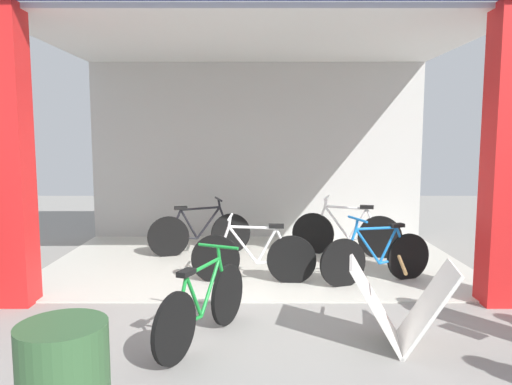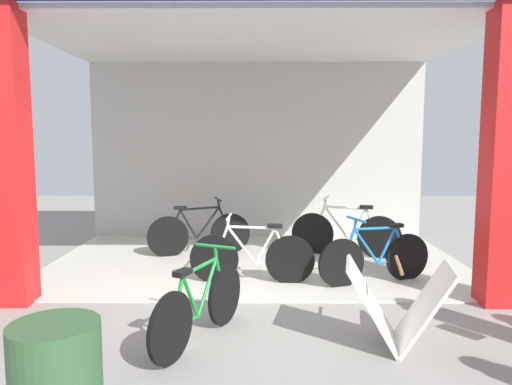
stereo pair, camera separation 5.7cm
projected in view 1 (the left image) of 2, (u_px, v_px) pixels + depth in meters
The scene contains 8 objects.
ground_plane at pixel (256, 303), 5.37m from camera, with size 20.07×20.07×0.00m, color gray.
shop_facade at pixel (256, 116), 6.95m from camera, with size 6.23×3.94×4.04m.
bicycle_inside_0 at pixel (345, 233), 7.45m from camera, with size 1.64×0.57×0.93m.
bicycle_inside_1 at pixel (198, 233), 7.53m from camera, with size 1.58×0.56×0.90m.
bicycle_inside_2 at pixel (252, 257), 6.06m from camera, with size 1.59×0.44×0.87m.
bicycle_inside_3 at pixel (375, 257), 6.05m from camera, with size 1.50×0.58×0.87m.
bicycle_parked_0 at pixel (202, 306), 4.31m from camera, with size 0.66×1.41×0.84m.
sandwich_board_sign at pixel (399, 305), 4.22m from camera, with size 1.00×0.75×0.77m.
Camera 1 is at (-0.02, -5.19, 1.85)m, focal length 33.55 mm.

